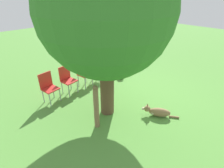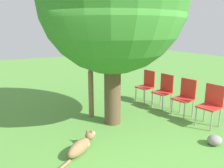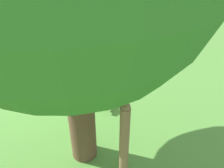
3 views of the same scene
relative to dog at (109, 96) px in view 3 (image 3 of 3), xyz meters
The scene contains 3 objects.
ground_plane 0.98m from the dog, 19.02° to the right, with size 30.00×30.00×0.00m, color #56933D.
dog is the anchor object (origin of this frame).
fence_post 1.82m from the dog, 60.23° to the left, with size 0.13×0.13×1.24m.
Camera 3 is at (1.33, 3.40, 2.77)m, focal length 35.00 mm.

